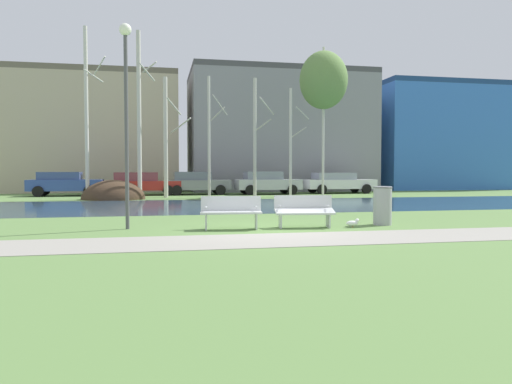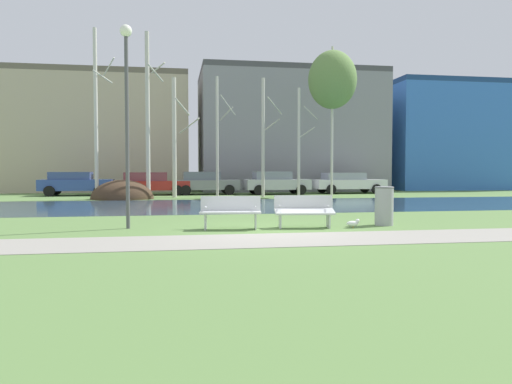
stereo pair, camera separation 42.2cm
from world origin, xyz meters
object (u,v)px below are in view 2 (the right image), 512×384
(bench_right, at_px, (304,210))
(streetlamp, at_px, (127,93))
(trash_bin, at_px, (384,205))
(parked_hatch_third_grey, at_px, (205,182))
(parked_van_nearest_blue, at_px, (76,183))
(bench_left, at_px, (231,211))
(parked_wagon_fourth_silver, at_px, (276,182))
(parked_sedan_second_red, at_px, (150,183))
(seagull, at_px, (353,223))
(parked_suv_fifth_white, at_px, (347,182))

(bench_right, bearing_deg, streetlamp, 172.73)
(trash_bin, height_order, parked_hatch_third_grey, parked_hatch_third_grey)
(parked_van_nearest_blue, xyz_separation_m, parked_hatch_third_grey, (7.95, 0.05, -0.00))
(bench_left, bearing_deg, parked_wagon_fourth_silver, 74.55)
(parked_sedan_second_red, bearing_deg, trash_bin, -67.91)
(parked_sedan_second_red, bearing_deg, bench_left, -80.73)
(seagull, distance_m, parked_wagon_fourth_silver, 18.39)
(seagull, height_order, parked_van_nearest_blue, parked_van_nearest_blue)
(streetlamp, bearing_deg, trash_bin, -3.26)
(seagull, distance_m, streetlamp, 6.96)
(parked_van_nearest_blue, bearing_deg, bench_left, -67.95)
(parked_van_nearest_blue, height_order, parked_hatch_third_grey, parked_hatch_third_grey)
(bench_right, relative_size, parked_wagon_fourth_silver, 0.40)
(seagull, xyz_separation_m, parked_suv_fifth_white, (6.73, 18.77, 0.62))
(streetlamp, bearing_deg, parked_hatch_third_grey, 80.11)
(bench_right, bearing_deg, bench_left, 180.00)
(parked_hatch_third_grey, xyz_separation_m, parked_suv_fifth_white, (9.57, -0.09, -0.02))
(bench_left, xyz_separation_m, parked_van_nearest_blue, (-7.50, 18.52, 0.31))
(parked_sedan_second_red, xyz_separation_m, parked_hatch_third_grey, (3.45, 0.17, 0.01))
(trash_bin, height_order, seagull, trash_bin)
(trash_bin, distance_m, parked_wagon_fourth_silver, 17.83)
(bench_right, bearing_deg, parked_sedan_second_red, 105.21)
(trash_bin, bearing_deg, parked_van_nearest_blue, 122.97)
(parked_wagon_fourth_silver, bearing_deg, seagull, -95.28)
(bench_right, relative_size, parked_sedan_second_red, 0.35)
(bench_right, height_order, parked_hatch_third_grey, parked_hatch_third_grey)
(trash_bin, xyz_separation_m, parked_sedan_second_red, (-7.39, 18.21, 0.19))
(trash_bin, relative_size, streetlamp, 0.20)
(parked_hatch_third_grey, bearing_deg, parked_suv_fifth_white, -0.55)
(streetlamp, distance_m, parked_sedan_second_red, 18.04)
(parked_suv_fifth_white, bearing_deg, trash_bin, -107.11)
(seagull, height_order, parked_suv_fifth_white, parked_suv_fifth_white)
(parked_sedan_second_red, xyz_separation_m, parked_wagon_fourth_silver, (7.99, -0.39, 0.02))
(bench_left, height_order, parked_suv_fifth_white, parked_suv_fifth_white)
(streetlamp, height_order, parked_hatch_third_grey, streetlamp)
(seagull, height_order, parked_sedan_second_red, parked_sedan_second_red)
(streetlamp, distance_m, parked_suv_fifth_white, 22.12)
(streetlamp, bearing_deg, parked_sedan_second_red, 91.03)
(bench_left, xyz_separation_m, parked_hatch_third_grey, (0.45, 18.58, 0.30))
(bench_left, height_order, parked_van_nearest_blue, parked_van_nearest_blue)
(trash_bin, relative_size, parked_hatch_third_grey, 0.26)
(streetlamp, relative_size, parked_sedan_second_red, 1.14)
(seagull, relative_size, streetlamp, 0.07)
(streetlamp, height_order, parked_sedan_second_red, streetlamp)
(bench_left, distance_m, parked_hatch_third_grey, 18.59)
(bench_right, bearing_deg, parked_suv_fifth_white, 66.56)
(streetlamp, bearing_deg, bench_left, -12.55)
(streetlamp, relative_size, parked_van_nearest_blue, 1.24)
(streetlamp, xyz_separation_m, parked_wagon_fourth_silver, (7.67, 17.42, -2.81))
(bench_left, relative_size, seagull, 4.15)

